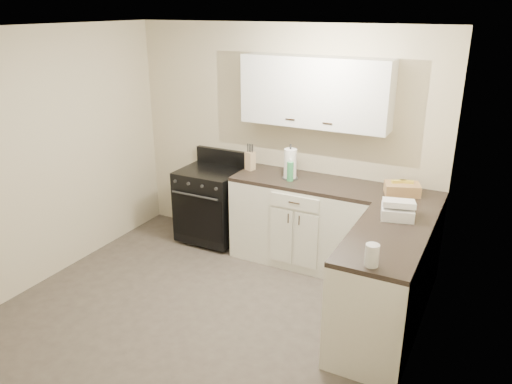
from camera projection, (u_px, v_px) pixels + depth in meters
The scene contains 20 objects.
floor at pixel (197, 320), 4.49m from camera, with size 3.60×3.60×0.00m, color #473F38.
ceiling at pixel (183, 29), 3.61m from camera, with size 3.60×3.60×0.00m, color white.
wall_back at pixel (282, 140), 5.55m from camera, with size 3.60×3.60×0.00m, color beige.
wall_right at pixel (418, 234), 3.28m from camera, with size 3.60×3.60×0.00m, color beige.
wall_left at pixel (36, 161), 4.82m from camera, with size 3.60×3.60×0.00m, color beige.
base_cabinets_back at pixel (305, 223), 5.40m from camera, with size 1.55×0.60×0.90m, color silver.
base_cabinets_right at pixel (391, 273), 4.40m from camera, with size 0.60×1.90×0.90m, color silver.
countertop_back at pixel (306, 182), 5.23m from camera, with size 1.55×0.60×0.04m, color black.
countertop_right at pixel (396, 224), 4.23m from camera, with size 0.60×1.90×0.04m, color black.
upper_cabinets at pixel (315, 92), 5.03m from camera, with size 1.55×0.30×0.70m, color silver.
stove at pixel (211, 204), 5.88m from camera, with size 0.69×0.59×0.84m, color black.
knife_block at pixel (250, 161), 5.53m from camera, with size 0.09×0.08×0.20m, color #D3B582.
paper_towel at pixel (290, 164), 5.23m from camera, with size 0.13×0.13×0.32m, color white.
soap_bottle at pixel (290, 171), 5.18m from camera, with size 0.07×0.07×0.20m, color #3A9857.
picture_frame at pixel (291, 163), 5.53m from camera, with size 0.12×0.02×0.15m, color black.
wicker_basket at pixel (402, 189), 4.82m from camera, with size 0.33×0.22×0.11m, color tan.
countertop_grill at pixel (397, 212), 4.30m from camera, with size 0.27×0.25×0.10m, color white.
glass_jar at pixel (372, 255), 3.49m from camera, with size 0.10×0.10×0.16m, color silver.
oven_mitt_near at pixel (336, 284), 4.05m from camera, with size 0.02×0.16×0.28m, color black.
oven_mitt_far at pixel (349, 275), 4.38m from camera, with size 0.02×0.15×0.27m, color black.
Camera 1 is at (2.21, -3.13, 2.66)m, focal length 35.00 mm.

